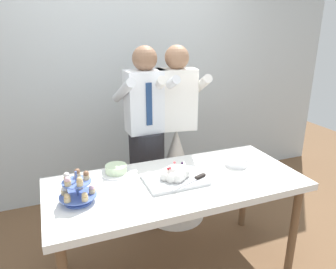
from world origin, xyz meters
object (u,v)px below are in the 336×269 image
at_px(main_cake_tray, 175,176).
at_px(person_groom, 147,149).
at_px(round_cake, 116,170).
at_px(dessert_table, 177,190).
at_px(cupcake_stand, 77,189).
at_px(plate_stack, 237,161).
at_px(person_bride, 176,162).

relative_size(main_cake_tray, person_groom, 0.26).
relative_size(main_cake_tray, round_cake, 1.78).
bearing_deg(round_cake, person_groom, 49.23).
relative_size(dessert_table, main_cake_tray, 4.22).
bearing_deg(cupcake_stand, plate_stack, 4.97).
xyz_separation_m(main_cake_tray, person_groom, (0.02, 0.71, -0.07)).
bearing_deg(plate_stack, cupcake_stand, -175.03).
distance_m(cupcake_stand, main_cake_tray, 0.67).
bearing_deg(person_groom, main_cake_tray, -91.75).
relative_size(dessert_table, person_groom, 1.08).
relative_size(person_groom, person_bride, 1.00).
height_order(main_cake_tray, person_bride, person_bride).
xyz_separation_m(cupcake_stand, person_bride, (0.97, 0.73, -0.28)).
height_order(dessert_table, main_cake_tray, main_cake_tray).
relative_size(dessert_table, plate_stack, 10.07).
xyz_separation_m(dessert_table, person_groom, (0.01, 0.71, 0.05)).
relative_size(cupcake_stand, round_cake, 0.96).
height_order(round_cake, person_groom, person_groom).
xyz_separation_m(cupcake_stand, main_cake_tray, (0.67, 0.04, -0.05)).
relative_size(main_cake_tray, person_bride, 0.26).
relative_size(main_cake_tray, plate_stack, 2.39).
xyz_separation_m(cupcake_stand, plate_stack, (1.22, 0.11, -0.05)).
distance_m(plate_stack, round_cake, 0.93).
distance_m(person_groom, person_bride, 0.33).
distance_m(round_cake, person_bride, 0.82).
distance_m(dessert_table, cupcake_stand, 0.70).
height_order(dessert_table, cupcake_stand, cupcake_stand).
distance_m(cupcake_stand, person_bride, 1.25).
height_order(cupcake_stand, plate_stack, cupcake_stand).
bearing_deg(person_groom, round_cake, -130.77).
bearing_deg(cupcake_stand, main_cake_tray, 3.21).
bearing_deg(dessert_table, cupcake_stand, -177.30).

